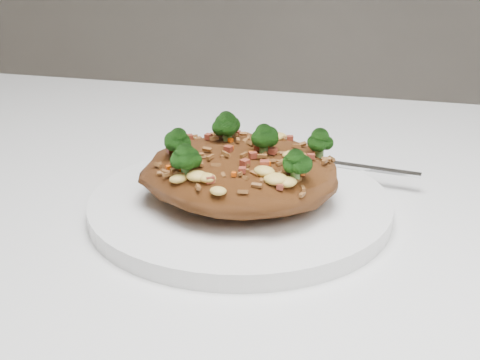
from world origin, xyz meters
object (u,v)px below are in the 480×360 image
fork (338,164)px  dining_table (302,336)px  fried_rice (240,164)px  plate (240,205)px

fork → dining_table: bearing=-87.1°
dining_table → fried_rice: fried_rice is taller
fried_rice → plate: bearing=125.1°
dining_table → fried_rice: size_ratio=7.71×
dining_table → plate: bearing=155.5°
fork → fried_rice: bearing=-119.7°
fried_rice → fork: size_ratio=0.96×
fried_rice → fork: (0.07, 0.09, -0.03)m
dining_table → plate: plate is taller
fried_rice → dining_table: bearing=-24.4°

